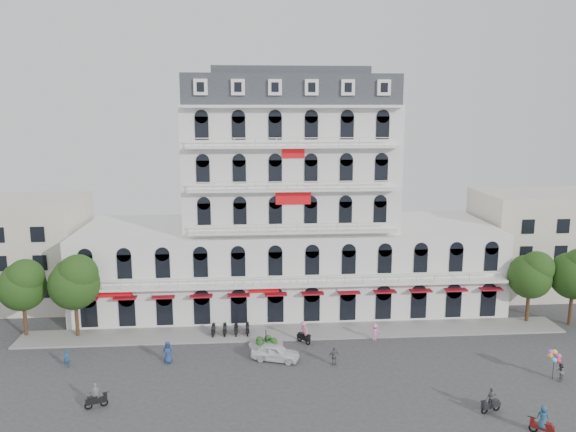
# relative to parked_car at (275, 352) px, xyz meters

# --- Properties ---
(ground) EXTENTS (120.00, 120.00, 0.00)m
(ground) POSITION_rel_parked_car_xyz_m (2.29, -3.04, -0.72)
(ground) COLOR #38383A
(ground) RESTS_ON ground
(sidewalk) EXTENTS (53.00, 4.00, 0.16)m
(sidewalk) POSITION_rel_parked_car_xyz_m (2.29, 5.96, -0.64)
(sidewalk) COLOR gray
(sidewalk) RESTS_ON ground
(main_building) EXTENTS (45.00, 15.00, 25.80)m
(main_building) POSITION_rel_parked_car_xyz_m (2.29, 14.95, 9.24)
(main_building) COLOR silver
(main_building) RESTS_ON ground
(flank_building_west) EXTENTS (14.00, 10.00, 12.00)m
(flank_building_west) POSITION_rel_parked_car_xyz_m (-27.71, 16.96, 5.28)
(flank_building_west) COLOR beige
(flank_building_west) RESTS_ON ground
(flank_building_east) EXTENTS (14.00, 10.00, 12.00)m
(flank_building_east) POSITION_rel_parked_car_xyz_m (32.29, 16.96, 5.28)
(flank_building_east) COLOR beige
(flank_building_east) RESTS_ON ground
(traffic_island) EXTENTS (3.20, 3.20, 1.60)m
(traffic_island) POSITION_rel_parked_car_xyz_m (-0.71, 2.96, -0.46)
(traffic_island) COLOR gray
(traffic_island) RESTS_ON ground
(parked_scooter_row) EXTENTS (4.40, 1.80, 1.10)m
(parked_scooter_row) POSITION_rel_parked_car_xyz_m (-4.06, 5.76, -0.72)
(parked_scooter_row) COLOR black
(parked_scooter_row) RESTS_ON ground
(tree_west_outer) EXTENTS (4.50, 4.48, 7.76)m
(tree_west_outer) POSITION_rel_parked_car_xyz_m (-23.66, 6.94, 4.63)
(tree_west_outer) COLOR #382314
(tree_west_outer) RESTS_ON ground
(tree_west_inner) EXTENTS (4.76, 4.76, 8.25)m
(tree_west_inner) POSITION_rel_parked_car_xyz_m (-18.66, 6.44, 4.97)
(tree_west_inner) COLOR #382314
(tree_west_inner) RESTS_ON ground
(tree_east_inner) EXTENTS (4.40, 4.37, 7.57)m
(tree_east_inner) POSITION_rel_parked_car_xyz_m (26.34, 6.94, 4.50)
(tree_east_inner) COLOR #382314
(tree_east_inner) RESTS_ON ground
(tree_east_outer) EXTENTS (4.65, 4.65, 8.05)m
(tree_east_outer) POSITION_rel_parked_car_xyz_m (30.34, 5.94, 4.83)
(tree_east_outer) COLOR #382314
(tree_east_outer) RESTS_ON ground
(parked_car) EXTENTS (4.53, 2.94, 1.43)m
(parked_car) POSITION_rel_parked_car_xyz_m (0.00, 0.00, 0.00)
(parked_car) COLOR white
(parked_car) RESTS_ON ground
(rider_west) EXTENTS (1.63, 0.86, 1.93)m
(rider_west) POSITION_rel_parked_car_xyz_m (-13.54, -6.99, 0.10)
(rider_west) COLOR black
(rider_west) RESTS_ON ground
(rider_east) EXTENTS (1.43, 1.18, 2.11)m
(rider_east) POSITION_rel_parked_car_xyz_m (17.34, -12.75, 0.33)
(rider_east) COLOR maroon
(rider_east) RESTS_ON ground
(rider_northeast) EXTENTS (1.66, 0.79, 1.92)m
(rider_northeast) POSITION_rel_parked_car_xyz_m (15.10, -9.75, 0.19)
(rider_northeast) COLOR black
(rider_northeast) RESTS_ON ground
(rider_center) EXTENTS (1.22, 1.39, 2.18)m
(rider_center) POSITION_rel_parked_car_xyz_m (2.83, 3.42, 0.43)
(rider_center) COLOR black
(rider_center) RESTS_ON ground
(pedestrian_left) EXTENTS (1.01, 0.72, 1.94)m
(pedestrian_left) POSITION_rel_parked_car_xyz_m (-9.29, 0.15, 0.25)
(pedestrian_left) COLOR navy
(pedestrian_left) RESTS_ON ground
(pedestrian_mid) EXTENTS (0.98, 0.45, 1.64)m
(pedestrian_mid) POSITION_rel_parked_car_xyz_m (4.99, -1.34, 0.10)
(pedestrian_mid) COLOR #5A5961
(pedestrian_mid) RESTS_ON ground
(pedestrian_right) EXTENTS (1.09, 0.63, 1.69)m
(pedestrian_right) POSITION_rel_parked_car_xyz_m (9.61, 3.50, 0.13)
(pedestrian_right) COLOR pink
(pedestrian_right) RESTS_ON ground
(pedestrian_far) EXTENTS (0.66, 0.57, 1.54)m
(pedestrian_far) POSITION_rel_parked_car_xyz_m (-17.71, -0.10, 0.05)
(pedestrian_far) COLOR navy
(pedestrian_far) RESTS_ON ground
(balloon_vendor) EXTENTS (1.47, 1.33, 2.45)m
(balloon_vendor) POSITION_rel_parked_car_xyz_m (22.53, -5.41, 0.56)
(balloon_vendor) COLOR #5D5B63
(balloon_vendor) RESTS_ON ground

